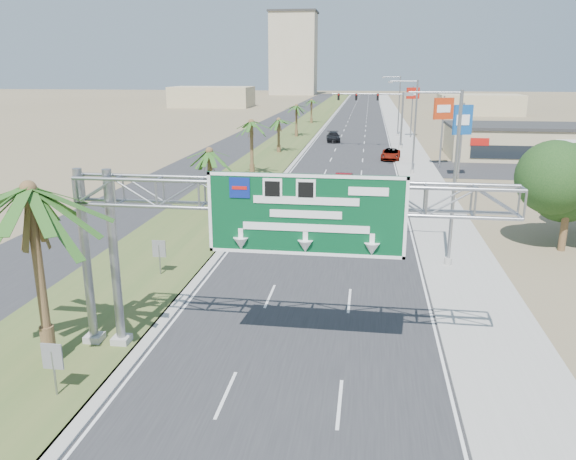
# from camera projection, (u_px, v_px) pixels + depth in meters

# --- Properties ---
(road) EXTENTS (12.00, 300.00, 0.02)m
(road) POSITION_uv_depth(u_px,v_px,m) (356.00, 124.00, 117.52)
(road) COLOR #28282B
(road) RESTS_ON ground
(sidewalk_right) EXTENTS (4.00, 300.00, 0.10)m
(sidewalk_right) POSITION_uv_depth(u_px,v_px,m) (398.00, 124.00, 116.35)
(sidewalk_right) COLOR #9E9B93
(sidewalk_right) RESTS_ON ground
(median_grass) EXTENTS (7.00, 300.00, 0.12)m
(median_grass) POSITION_uv_depth(u_px,v_px,m) (309.00, 123.00, 118.86)
(median_grass) COLOR #405927
(median_grass) RESTS_ON ground
(opposing_road) EXTENTS (8.00, 300.00, 0.02)m
(opposing_road) POSITION_uv_depth(u_px,v_px,m) (276.00, 123.00, 119.83)
(opposing_road) COLOR #28282B
(opposing_road) RESTS_ON ground
(sign_gantry) EXTENTS (16.75, 1.24, 7.50)m
(sign_gantry) POSITION_uv_depth(u_px,v_px,m) (265.00, 209.00, 20.77)
(sign_gantry) COLOR gray
(sign_gantry) RESTS_ON ground
(palm_near) EXTENTS (5.70, 5.70, 8.35)m
(palm_near) POSITION_uv_depth(u_px,v_px,m) (28.00, 191.00, 19.80)
(palm_near) COLOR brown
(palm_near) RESTS_ON ground
(palm_row_b) EXTENTS (3.99, 3.99, 5.95)m
(palm_row_b) POSITION_uv_depth(u_px,v_px,m) (209.00, 152.00, 43.24)
(palm_row_b) COLOR brown
(palm_row_b) RESTS_ON ground
(palm_row_c) EXTENTS (3.99, 3.99, 6.75)m
(palm_row_c) POSITION_uv_depth(u_px,v_px,m) (251.00, 123.00, 58.25)
(palm_row_c) COLOR brown
(palm_row_c) RESTS_ON ground
(palm_row_d) EXTENTS (3.99, 3.99, 5.45)m
(palm_row_d) POSITION_uv_depth(u_px,v_px,m) (279.00, 120.00, 75.72)
(palm_row_d) COLOR brown
(palm_row_d) RESTS_ON ground
(palm_row_e) EXTENTS (3.99, 3.99, 6.15)m
(palm_row_e) POSITION_uv_depth(u_px,v_px,m) (296.00, 106.00, 93.62)
(palm_row_e) COLOR brown
(palm_row_e) RESTS_ON ground
(palm_row_f) EXTENTS (3.99, 3.99, 5.75)m
(palm_row_f) POSITION_uv_depth(u_px,v_px,m) (312.00, 101.00, 117.51)
(palm_row_f) COLOR brown
(palm_row_f) RESTS_ON ground
(streetlight_near) EXTENTS (3.27, 0.44, 10.00)m
(streetlight_near) POSITION_uv_depth(u_px,v_px,m) (450.00, 187.00, 31.49)
(streetlight_near) COLOR gray
(streetlight_near) RESTS_ON ground
(streetlight_mid) EXTENTS (3.27, 0.44, 10.00)m
(streetlight_mid) POSITION_uv_depth(u_px,v_px,m) (413.00, 131.00, 60.04)
(streetlight_mid) COLOR gray
(streetlight_mid) RESTS_ON ground
(streetlight_far) EXTENTS (3.27, 0.44, 10.00)m
(streetlight_far) POSITION_uv_depth(u_px,v_px,m) (398.00, 109.00, 94.30)
(streetlight_far) COLOR gray
(streetlight_far) RESTS_ON ground
(signal_mast) EXTENTS (10.28, 0.71, 8.00)m
(signal_mast) POSITION_uv_depth(u_px,v_px,m) (388.00, 115.00, 79.29)
(signal_mast) COLOR gray
(signal_mast) RESTS_ON ground
(store_building) EXTENTS (18.00, 10.00, 4.00)m
(store_building) POSITION_uv_depth(u_px,v_px,m) (520.00, 142.00, 72.11)
(store_building) COLOR tan
(store_building) RESTS_ON ground
(oak_near) EXTENTS (4.50, 4.50, 6.80)m
(oak_near) POSITION_uv_depth(u_px,v_px,m) (571.00, 180.00, 34.30)
(oak_near) COLOR brown
(oak_near) RESTS_ON ground
(median_signback_a) EXTENTS (0.75, 0.08, 2.08)m
(median_signback_a) POSITION_uv_depth(u_px,v_px,m) (53.00, 360.00, 19.22)
(median_signback_a) COLOR gray
(median_signback_a) RESTS_ON ground
(median_signback_b) EXTENTS (0.75, 0.08, 2.08)m
(median_signback_b) POSITION_uv_depth(u_px,v_px,m) (159.00, 251.00, 30.73)
(median_signback_b) COLOR gray
(median_signback_b) RESTS_ON ground
(tower_distant) EXTENTS (20.00, 16.00, 35.00)m
(tower_distant) POSITION_uv_depth(u_px,v_px,m) (294.00, 54.00, 250.26)
(tower_distant) COLOR tan
(tower_distant) RESTS_ON ground
(building_distant_left) EXTENTS (24.00, 14.00, 6.00)m
(building_distant_left) POSITION_uv_depth(u_px,v_px,m) (212.00, 97.00, 170.38)
(building_distant_left) COLOR tan
(building_distant_left) RESTS_ON ground
(building_distant_right) EXTENTS (20.00, 12.00, 5.00)m
(building_distant_right) POSITION_uv_depth(u_px,v_px,m) (479.00, 105.00, 141.30)
(building_distant_right) COLOR tan
(building_distant_right) RESTS_ON ground
(car_left_lane) EXTENTS (2.19, 4.71, 1.56)m
(car_left_lane) POSITION_uv_depth(u_px,v_px,m) (299.00, 220.00, 39.57)
(car_left_lane) COLOR black
(car_left_lane) RESTS_ON ground
(car_mid_lane) EXTENTS (1.89, 4.54, 1.46)m
(car_mid_lane) POSITION_uv_depth(u_px,v_px,m) (343.00, 182.00, 53.50)
(car_mid_lane) COLOR maroon
(car_mid_lane) RESTS_ON ground
(car_right_lane) EXTENTS (2.69, 5.14, 1.38)m
(car_right_lane) POSITION_uv_depth(u_px,v_px,m) (391.00, 154.00, 70.98)
(car_right_lane) COLOR gray
(car_right_lane) RESTS_ON ground
(car_far) EXTENTS (2.59, 5.33, 1.49)m
(car_far) POSITION_uv_depth(u_px,v_px,m) (333.00, 137.00, 88.65)
(car_far) COLOR black
(car_far) RESTS_ON ground
(pole_sign_red_near) EXTENTS (2.32, 1.24, 8.17)m
(pole_sign_red_near) POSITION_uv_depth(u_px,v_px,m) (443.00, 112.00, 63.63)
(pole_sign_red_near) COLOR gray
(pole_sign_red_near) RESTS_ON ground
(pole_sign_blue) EXTENTS (2.00, 0.90, 7.80)m
(pole_sign_blue) POSITION_uv_depth(u_px,v_px,m) (462.00, 123.00, 57.13)
(pole_sign_blue) COLOR gray
(pole_sign_blue) RESTS_ON ground
(pole_sign_red_far) EXTENTS (2.17, 1.05, 8.40)m
(pole_sign_red_far) POSITION_uv_depth(u_px,v_px,m) (413.00, 97.00, 91.78)
(pole_sign_red_far) COLOR gray
(pole_sign_red_far) RESTS_ON ground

